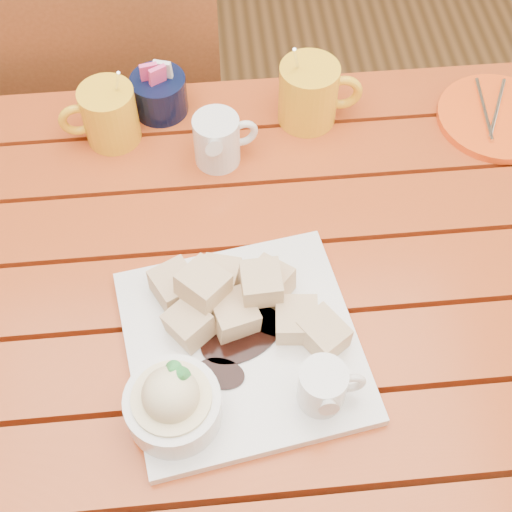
{
  "coord_description": "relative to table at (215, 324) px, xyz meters",
  "views": [
    {
      "loc": [
        0.01,
        -0.51,
        1.56
      ],
      "look_at": [
        0.06,
        -0.01,
        0.82
      ],
      "focal_mm": 50.0,
      "sensor_mm": 36.0,
      "label": 1
    }
  ],
  "objects": [
    {
      "name": "coffee_mug_left",
      "position": [
        -0.14,
        0.29,
        0.16
      ],
      "size": [
        0.12,
        0.08,
        0.14
      ],
      "rotation": [
        0.0,
        0.0,
        0.13
      ],
      "color": "yellow",
      "rests_on": "table"
    },
    {
      "name": "table",
      "position": [
        0.0,
        0.0,
        0.0
      ],
      "size": [
        1.2,
        0.79,
        0.75
      ],
      "color": "#933613",
      "rests_on": "ground"
    },
    {
      "name": "coffee_mug_right",
      "position": [
        0.17,
        0.3,
        0.16
      ],
      "size": [
        0.13,
        0.09,
        0.15
      ],
      "rotation": [
        0.0,
        0.0,
        -0.04
      ],
      "color": "yellow",
      "rests_on": "table"
    },
    {
      "name": "orange_saucer",
      "position": [
        0.47,
        0.26,
        0.11
      ],
      "size": [
        0.19,
        0.19,
        0.02
      ],
      "rotation": [
        0.0,
        0.0,
        -0.29
      ],
      "color": "#FD5216",
      "rests_on": "table"
    },
    {
      "name": "ground",
      "position": [
        0.0,
        -0.0,
        -0.64
      ],
      "size": [
        5.0,
        5.0,
        0.0
      ],
      "primitive_type": "plane",
      "color": "#4E3116",
      "rests_on": "ground"
    },
    {
      "name": "sugar_caddy",
      "position": [
        -0.06,
        0.34,
        0.14
      ],
      "size": [
        0.09,
        0.09,
        0.09
      ],
      "color": "black",
      "rests_on": "table"
    },
    {
      "name": "chair_far",
      "position": [
        -0.18,
        0.59,
        -0.13
      ],
      "size": [
        0.44,
        0.44,
        0.91
      ],
      "rotation": [
        0.0,
        0.0,
        3.16
      ],
      "color": "brown",
      "rests_on": "ground"
    },
    {
      "name": "cream_pitcher",
      "position": [
        0.03,
        0.22,
        0.15
      ],
      "size": [
        0.1,
        0.08,
        0.08
      ],
      "rotation": [
        0.0,
        0.0,
        0.22
      ],
      "color": "white",
      "rests_on": "table"
    },
    {
      "name": "dessert_plate",
      "position": [
        0.02,
        -0.12,
        0.14
      ],
      "size": [
        0.33,
        0.33,
        0.11
      ],
      "rotation": [
        0.0,
        0.0,
        0.16
      ],
      "color": "white",
      "rests_on": "table"
    }
  ]
}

